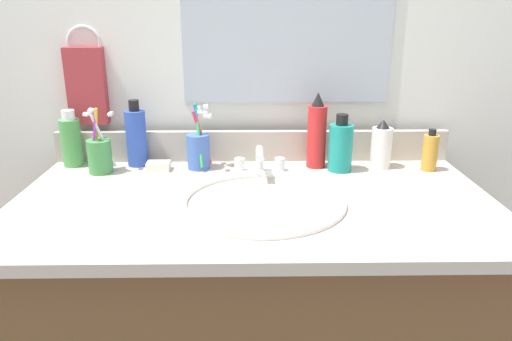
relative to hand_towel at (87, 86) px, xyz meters
The scene contains 18 objects.
vanity_cabinet 0.85m from the hand_towel, 34.23° to the right, with size 1.11×0.58×0.74m, color brown.
countertop 0.63m from the hand_towel, 34.23° to the right, with size 1.16×0.63×0.03m, color #B2A899.
backsplash 0.51m from the hand_towel, ahead, with size 1.16×0.02×0.09m, color #B2A899.
back_wall 0.59m from the hand_towel, ahead, with size 2.26×0.04×1.30m, color silver.
mirror_panel 0.62m from the hand_towel, ahead, with size 0.60×0.01×0.56m, color #B2BCC6.
towel_ring 0.12m from the hand_towel, 90.00° to the left, with size 0.10×0.10×0.01m, color silver.
hand_towel is the anchor object (origin of this frame).
sink_basin 0.66m from the hand_towel, 35.61° to the right, with size 0.40×0.40×0.11m.
faucet 0.56m from the hand_towel, 18.05° to the right, with size 0.16×0.10×0.08m.
bottle_oil_amber 1.00m from the hand_towel, ahead, with size 0.04×0.04×0.12m.
bottle_lotion_white 0.86m from the hand_towel, ahead, with size 0.06×0.06×0.14m.
bottle_spray_red 0.68m from the hand_towel, ahead, with size 0.05×0.05×0.22m.
bottle_toner_green 0.16m from the hand_towel, 123.02° to the right, with size 0.06×0.06×0.16m.
bottle_shampoo_blue 0.21m from the hand_towel, 22.87° to the right, with size 0.06×0.06×0.19m.
bottle_mouthwash_teal 0.75m from the hand_towel, ahead, with size 0.07×0.07×0.16m.
cup_green 0.22m from the hand_towel, 66.05° to the right, with size 0.08×0.07×0.18m.
cup_blue_plastic 0.38m from the hand_towel, 16.03° to the right, with size 0.07×0.09×0.19m.
soap_bar 0.32m from the hand_towel, 27.46° to the right, with size 0.06×0.04×0.02m, color white.
Camera 1 is at (-0.01, -1.09, 1.20)m, focal length 34.19 mm.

